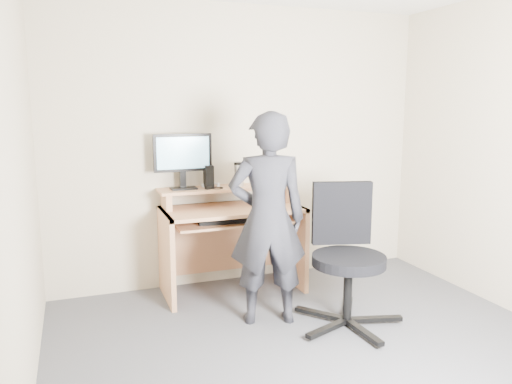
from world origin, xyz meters
TOP-DOWN VIEW (x-y plane):
  - ground at (0.00, 0.00)m, footprint 3.50×3.50m
  - back_wall at (0.00, 1.75)m, footprint 3.50×0.02m
  - desk at (-0.20, 1.53)m, footprint 1.20×0.60m
  - monitor at (-0.59, 1.61)m, footprint 0.50×0.14m
  - external_drive at (-0.37, 1.60)m, footprint 0.08×0.13m
  - travel_mug at (-0.09, 1.60)m, footprint 0.10×0.10m
  - smartphone at (0.13, 1.60)m, footprint 0.08×0.14m
  - charger at (-0.39, 1.53)m, footprint 0.05×0.05m
  - headphones at (-0.33, 1.66)m, footprint 0.16×0.16m
  - keyboard at (-0.29, 1.36)m, footprint 0.47×0.22m
  - mouse at (0.04, 1.35)m, footprint 0.11×0.08m
  - office_chair at (0.40, 0.55)m, footprint 0.82×0.79m
  - person at (-0.14, 0.77)m, footprint 0.65×0.50m

SIDE VIEW (x-z plane):
  - ground at x=0.00m, z-range 0.00..0.00m
  - desk at x=-0.20m, z-range 0.09..1.00m
  - office_chair at x=0.40m, z-range 0.05..1.07m
  - keyboard at x=-0.29m, z-range 0.65..0.68m
  - mouse at x=0.04m, z-range 0.75..0.79m
  - person at x=-0.14m, z-range 0.00..1.58m
  - smartphone at x=0.13m, z-range 0.91..0.92m
  - headphones at x=-0.33m, z-range 0.89..0.95m
  - charger at x=-0.39m, z-range 0.91..0.94m
  - travel_mug at x=-0.09m, z-range 0.91..1.10m
  - external_drive at x=-0.37m, z-range 0.91..1.11m
  - monitor at x=-0.59m, z-range 0.96..1.43m
  - back_wall at x=0.00m, z-range 0.00..2.50m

